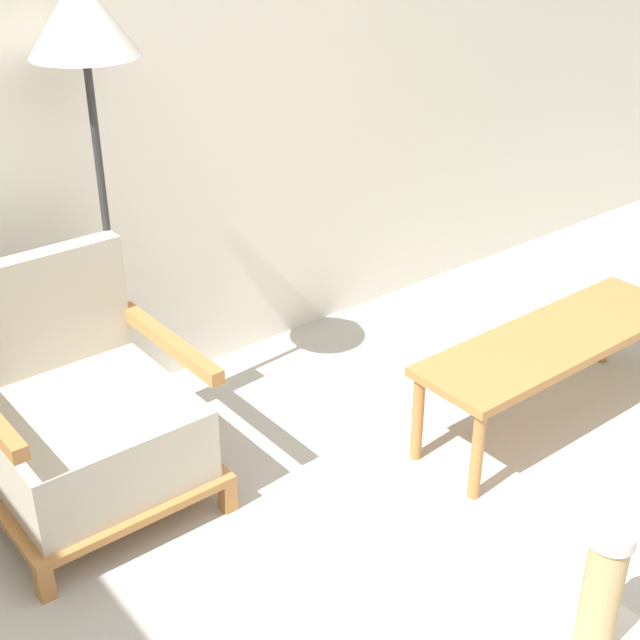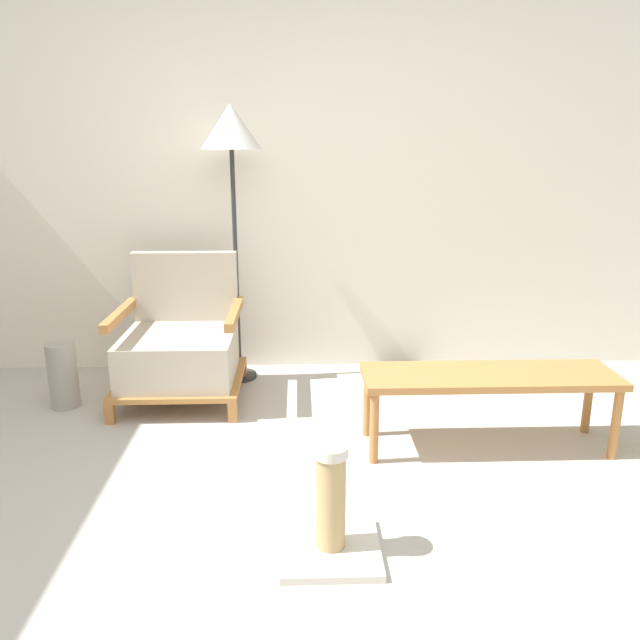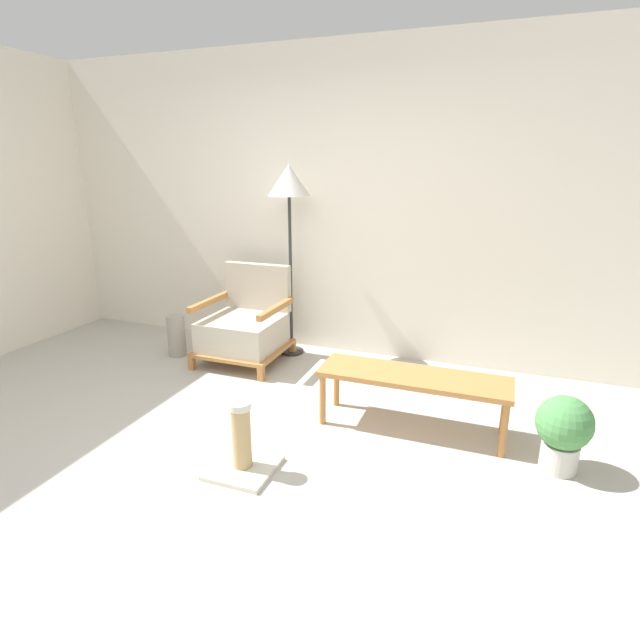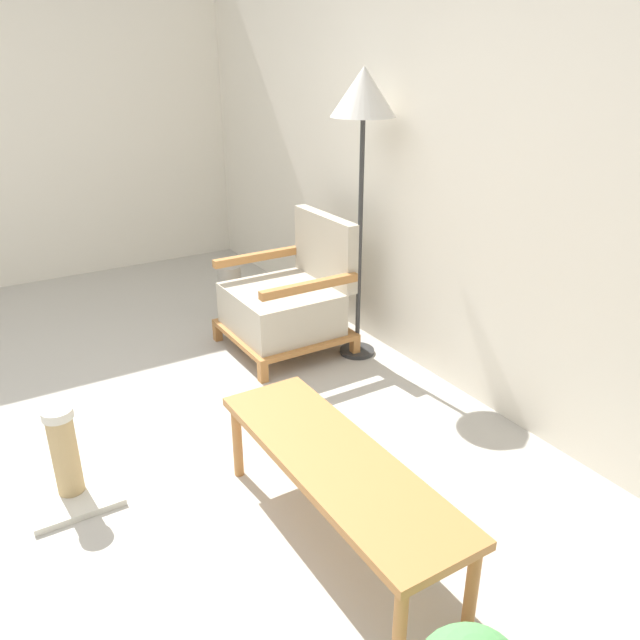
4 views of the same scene
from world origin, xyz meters
TOP-DOWN VIEW (x-y plane):
  - ground_plane at (0.00, 0.00)m, footprint 14.00×14.00m
  - wall_back at (0.00, 2.28)m, footprint 8.00×0.06m
  - armchair at (-0.59, 1.70)m, footprint 0.72×0.70m
  - floor_lamp at (-0.28, 2.02)m, footprint 0.37×0.37m
  - coffee_table at (1.04, 1.00)m, footprint 1.24×0.37m
  - vase at (-1.26, 1.59)m, footprint 0.17×0.17m
  - potted_plant at (1.94, 0.83)m, footprint 0.31×0.31m
  - scratching_post at (0.22, 0.17)m, footprint 0.37×0.37m

SIDE VIEW (x-z plane):
  - ground_plane at x=0.00m, z-range 0.00..0.00m
  - scratching_post at x=0.22m, z-range -0.08..0.36m
  - vase at x=-1.26m, z-range 0.00..0.38m
  - potted_plant at x=1.94m, z-range 0.03..0.49m
  - armchair at x=-0.59m, z-range -0.10..0.74m
  - coffee_table at x=1.04m, z-range 0.15..0.54m
  - wall_back at x=0.00m, z-range 0.00..2.70m
  - floor_lamp at x=-0.28m, z-range 0.65..2.36m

